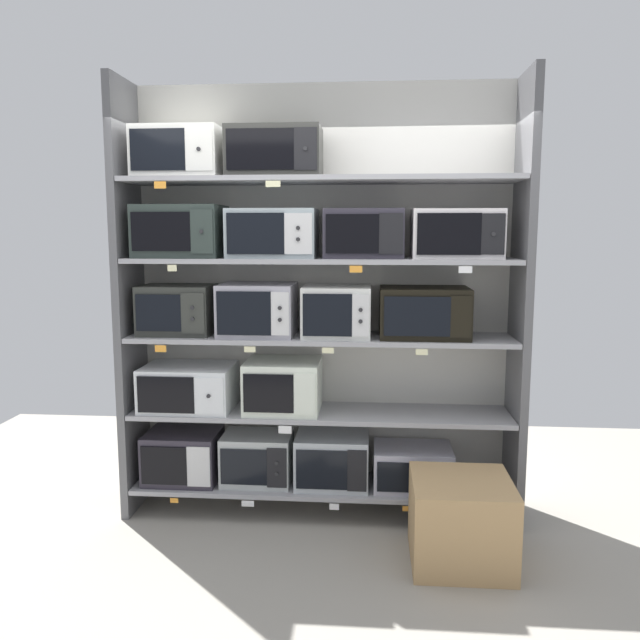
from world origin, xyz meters
TOP-DOWN VIEW (x-y plane):
  - ground at (0.00, -1.00)m, footprint 6.42×6.00m
  - back_panel at (0.00, 0.25)m, footprint 2.62×0.04m
  - upright_left at (-1.24, 0.00)m, footprint 0.05×0.45m
  - upright_right at (1.24, 0.00)m, footprint 0.05×0.45m
  - shelf_0 at (0.00, 0.00)m, footprint 2.42×0.45m
  - microwave_0 at (-0.91, -0.00)m, footprint 0.48×0.39m
  - microwave_1 at (-0.41, -0.00)m, footprint 0.45×0.34m
  - microwave_2 at (0.08, -0.00)m, footprint 0.47×0.38m
  - microwave_3 at (0.60, -0.00)m, footprint 0.50×0.38m
  - price_tag_0 at (-0.91, -0.23)m, footprint 0.05×0.00m
  - price_tag_1 at (-0.44, -0.23)m, footprint 0.08×0.00m
  - price_tag_2 at (0.11, -0.23)m, footprint 0.06×0.00m
  - price_tag_3 at (0.56, -0.23)m, footprint 0.05×0.00m
  - shelf_1 at (0.00, 0.00)m, footprint 2.42×0.45m
  - microwave_4 at (-0.86, -0.00)m, footprint 0.58×0.44m
  - microwave_5 at (-0.24, -0.00)m, footprint 0.47×0.42m
  - price_tag_4 at (-0.20, -0.23)m, footprint 0.08×0.00m
  - shelf_2 at (0.00, 0.00)m, footprint 2.42×0.45m
  - microwave_6 at (-0.92, -0.00)m, footprint 0.46×0.36m
  - microwave_7 at (-0.40, -0.00)m, footprint 0.47×0.42m
  - microwave_8 at (0.11, -0.00)m, footprint 0.42×0.41m
  - microwave_9 at (0.65, -0.00)m, footprint 0.55×0.40m
  - price_tag_5 at (-0.96, -0.23)m, footprint 0.07×0.00m
  - price_tag_6 at (-0.41, -0.23)m, footprint 0.07×0.00m
  - price_tag_7 at (0.07, -0.23)m, footprint 0.07×0.00m
  - price_tag_8 at (0.62, -0.23)m, footprint 0.07×0.00m
  - shelf_3 at (0.00, 0.00)m, footprint 2.42×0.45m
  - microwave_10 at (-0.88, -0.00)m, footprint 0.53×0.41m
  - microwave_11 at (-0.29, -0.00)m, footprint 0.55×0.40m
  - microwave_12 at (0.27, -0.00)m, footprint 0.49×0.36m
  - microwave_13 at (0.83, -0.00)m, footprint 0.54×0.36m
  - price_tag_9 at (-0.87, -0.23)m, footprint 0.06×0.00m
  - price_tag_10 at (0.23, -0.23)m, footprint 0.07×0.00m
  - price_tag_11 at (0.86, -0.23)m, footprint 0.08×0.00m
  - shelf_4 at (0.00, 0.00)m, footprint 2.42×0.45m
  - microwave_14 at (-0.88, -0.00)m, footprint 0.53×0.34m
  - microwave_15 at (-0.28, -0.00)m, footprint 0.57×0.35m
  - price_tag_12 at (-0.93, -0.23)m, footprint 0.07×0.00m
  - price_tag_13 at (-0.26, -0.23)m, footprint 0.09×0.00m
  - shipping_carton at (0.83, -0.57)m, footprint 0.55×0.55m

SIDE VIEW (x-z plane):
  - ground at x=0.00m, z-range -0.02..0.00m
  - price_tag_2 at x=0.11m, z-range 0.12..0.16m
  - price_tag_1 at x=-0.44m, z-range 0.12..0.16m
  - price_tag_3 at x=0.56m, z-range 0.13..0.16m
  - price_tag_0 at x=-0.91m, z-range 0.13..0.16m
  - shelf_0 at x=0.00m, z-range 0.16..0.19m
  - shipping_carton at x=0.83m, z-range 0.00..0.47m
  - microwave_3 at x=0.60m, z-range 0.19..0.46m
  - microwave_1 at x=-0.41m, z-range 0.19..0.52m
  - microwave_0 at x=-0.91m, z-range 0.19..0.52m
  - microwave_2 at x=0.08m, z-range 0.19..0.53m
  - price_tag_4 at x=-0.20m, z-range 0.60..0.65m
  - shelf_1 at x=0.00m, z-range 0.66..0.69m
  - microwave_4 at x=-0.86m, z-range 0.69..0.97m
  - microwave_5 at x=-0.24m, z-range 0.69..1.01m
  - price_tag_5 at x=-0.96m, z-range 1.10..1.14m
  - price_tag_8 at x=0.62m, z-range 1.11..1.14m
  - price_tag_6 at x=-0.41m, z-range 1.11..1.14m
  - price_tag_7 at x=0.07m, z-range 1.11..1.14m
  - shelf_2 at x=0.00m, z-range 1.15..1.18m
  - microwave_9 at x=0.65m, z-range 1.18..1.49m
  - microwave_6 at x=-0.92m, z-range 1.18..1.49m
  - microwave_8 at x=0.11m, z-range 1.18..1.50m
  - microwave_7 at x=-0.40m, z-range 1.18..1.51m
  - back_panel at x=0.00m, z-range 0.00..2.78m
  - upright_left at x=-1.24m, z-range 0.00..2.78m
  - upright_right at x=1.24m, z-range 0.00..2.78m
  - price_tag_10 at x=0.23m, z-range 1.60..1.64m
  - price_tag_11 at x=0.86m, z-range 1.60..1.64m
  - price_tag_9 at x=-0.87m, z-range 1.60..1.64m
  - shelf_3 at x=0.00m, z-range 1.64..1.67m
  - microwave_13 at x=0.83m, z-range 1.67..1.97m
  - microwave_12 at x=0.27m, z-range 1.67..1.97m
  - microwave_11 at x=-0.29m, z-range 1.67..1.97m
  - microwave_10 at x=-0.88m, z-range 1.67..2.00m
  - price_tag_12 at x=-0.93m, z-range 2.09..2.13m
  - price_tag_13 at x=-0.26m, z-range 2.09..2.13m
  - shelf_4 at x=0.00m, z-range 2.13..2.16m
  - microwave_15 at x=-0.28m, z-range 2.16..2.47m
  - microwave_14 at x=-0.88m, z-range 2.16..2.48m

